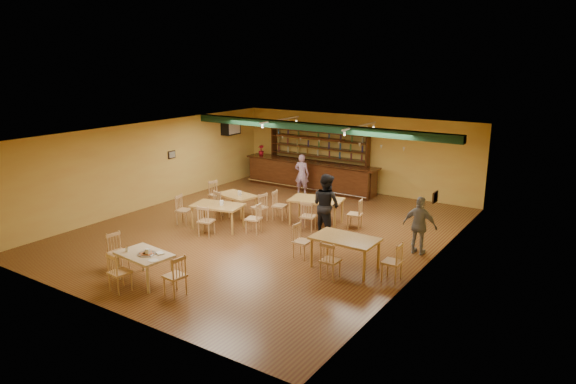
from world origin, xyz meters
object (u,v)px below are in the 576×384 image
Objects in this scene: bar_counter at (310,175)px; dining_table_d at (345,253)px; dining_table_b at (316,211)px; patron_right_a at (326,205)px; dining_table_c at (218,217)px; patron_bar at (302,174)px; near_table at (145,267)px; dining_table_a at (237,204)px.

dining_table_d is (4.89, -6.42, -0.16)m from bar_counter.
dining_table_b is 0.87× the size of patron_right_a.
dining_table_c is 4.99m from patron_bar.
dining_table_c is at bearing -148.96° from dining_table_b.
near_table is (-3.56, -3.31, -0.05)m from dining_table_d.
near_table is at bearing -62.49° from dining_table_a.
bar_counter is 8.08m from dining_table_d.
patron_right_a is (3.27, -4.51, 0.37)m from bar_counter.
patron_right_a is (0.80, -0.80, 0.53)m from dining_table_b.
dining_table_d is at bearing -19.82° from dining_table_c.
patron_right_a reaches higher than bar_counter.
bar_counter reaches higher than dining_table_b.
bar_counter is 3.75× the size of dining_table_c.
dining_table_d reaches higher than dining_table_c.
dining_table_c is at bearing 172.95° from dining_table_d.
dining_table_b is at bearing -29.66° from patron_right_a.
near_table is (1.16, -3.93, -0.03)m from dining_table_c.
dining_table_d is 4.86m from near_table.
dining_table_c is 4.76m from dining_table_d.
dining_table_b is at bearing -56.36° from bar_counter.
patron_right_a reaches higher than dining_table_c.
dining_table_d is at bearing 118.71° from patron_bar.
patron_right_a is at bearing 118.75° from patron_bar.
patron_bar is at bearing -81.39° from bar_counter.
bar_counter is 5.81m from dining_table_c.
dining_table_b is at bearing 22.16° from dining_table_a.
near_table is 5.60m from patron_right_a.
near_table reaches higher than dining_table_a.
dining_table_d is (2.43, -2.71, -0.00)m from dining_table_b.
bar_counter is 0.86m from patron_bar.
bar_counter is 5.58m from patron_right_a.
dining_table_b is 1.04× the size of patron_bar.
patron_bar reaches higher than near_table.
dining_table_b is 3.64m from dining_table_d.
patron_bar is at bearing 93.54° from dining_table_a.
dining_table_b is 6.13m from near_table.
dining_table_d is 7.36m from patron_bar.
dining_table_a is at bearing 11.51° from patron_right_a.
bar_counter is at bearing 127.77° from dining_table_d.
patron_bar is 0.83× the size of patron_right_a.
patron_bar is (-4.77, 5.60, 0.38)m from dining_table_d.
dining_table_d is at bearing -59.54° from dining_table_b.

